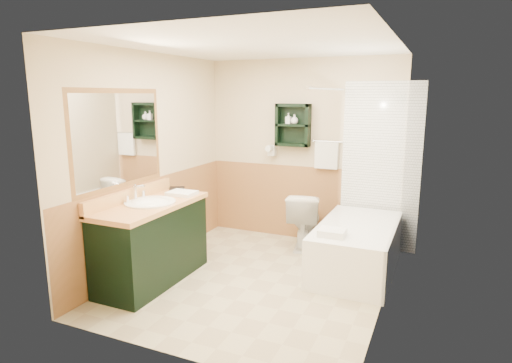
% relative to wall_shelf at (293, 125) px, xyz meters
% --- Properties ---
extents(floor, '(3.00, 3.00, 0.00)m').
position_rel_wall_shelf_xyz_m(floor, '(0.10, -1.41, -1.55)').
color(floor, '#C4B78F').
rests_on(floor, ground).
extents(back_wall, '(2.60, 0.04, 2.40)m').
position_rel_wall_shelf_xyz_m(back_wall, '(0.10, 0.11, -0.35)').
color(back_wall, beige).
rests_on(back_wall, ground).
extents(left_wall, '(0.04, 3.00, 2.40)m').
position_rel_wall_shelf_xyz_m(left_wall, '(-1.22, -1.41, -0.35)').
color(left_wall, beige).
rests_on(left_wall, ground).
extents(right_wall, '(0.04, 3.00, 2.40)m').
position_rel_wall_shelf_xyz_m(right_wall, '(1.42, -1.41, -0.35)').
color(right_wall, beige).
rests_on(right_wall, ground).
extents(ceiling, '(2.60, 3.00, 0.04)m').
position_rel_wall_shelf_xyz_m(ceiling, '(0.10, -1.41, 0.87)').
color(ceiling, white).
rests_on(ceiling, back_wall).
extents(wainscot_left, '(2.98, 2.98, 1.00)m').
position_rel_wall_shelf_xyz_m(wainscot_left, '(-1.19, -1.41, -1.05)').
color(wainscot_left, '#B27248').
rests_on(wainscot_left, left_wall).
extents(wainscot_back, '(2.58, 2.58, 1.00)m').
position_rel_wall_shelf_xyz_m(wainscot_back, '(0.10, 0.08, -1.05)').
color(wainscot_back, '#B27248').
rests_on(wainscot_back, back_wall).
extents(mirror_frame, '(1.30, 1.30, 1.00)m').
position_rel_wall_shelf_xyz_m(mirror_frame, '(-1.17, -1.96, -0.05)').
color(mirror_frame, brown).
rests_on(mirror_frame, left_wall).
extents(mirror_glass, '(1.20, 1.20, 0.90)m').
position_rel_wall_shelf_xyz_m(mirror_glass, '(-1.17, -1.96, -0.05)').
color(mirror_glass, white).
rests_on(mirror_glass, left_wall).
extents(tile_right, '(1.50, 1.50, 2.10)m').
position_rel_wall_shelf_xyz_m(tile_right, '(1.38, -0.66, -0.50)').
color(tile_right, white).
rests_on(tile_right, right_wall).
extents(tile_back, '(0.95, 0.95, 2.10)m').
position_rel_wall_shelf_xyz_m(tile_back, '(1.13, 0.07, -0.50)').
color(tile_back, white).
rests_on(tile_back, back_wall).
extents(tile_accent, '(1.50, 1.50, 0.10)m').
position_rel_wall_shelf_xyz_m(tile_accent, '(1.37, -0.66, 0.35)').
color(tile_accent, '#144736').
rests_on(tile_accent, right_wall).
extents(wall_shelf, '(0.45, 0.15, 0.55)m').
position_rel_wall_shelf_xyz_m(wall_shelf, '(0.00, 0.00, 0.00)').
color(wall_shelf, black).
rests_on(wall_shelf, back_wall).
extents(hair_dryer, '(0.10, 0.24, 0.18)m').
position_rel_wall_shelf_xyz_m(hair_dryer, '(-0.30, 0.02, -0.35)').
color(hair_dryer, silver).
rests_on(hair_dryer, back_wall).
extents(towel_bar, '(0.40, 0.06, 0.40)m').
position_rel_wall_shelf_xyz_m(towel_bar, '(0.45, 0.04, -0.20)').
color(towel_bar, white).
rests_on(towel_bar, back_wall).
extents(curtain_rod, '(0.03, 1.60, 0.03)m').
position_rel_wall_shelf_xyz_m(curtain_rod, '(0.63, -0.66, 0.45)').
color(curtain_rod, silver).
rests_on(curtain_rod, back_wall).
extents(shower_curtain, '(1.05, 1.05, 1.70)m').
position_rel_wall_shelf_xyz_m(shower_curtain, '(0.63, -0.48, -0.40)').
color(shower_curtain, beige).
rests_on(shower_curtain, curtain_rod).
extents(vanity, '(0.59, 1.33, 0.85)m').
position_rel_wall_shelf_xyz_m(vanity, '(-0.89, -1.86, -1.13)').
color(vanity, black).
rests_on(vanity, ground).
extents(bathtub, '(0.81, 1.50, 0.54)m').
position_rel_wall_shelf_xyz_m(bathtub, '(1.03, -0.73, -1.28)').
color(bathtub, white).
rests_on(bathtub, ground).
extents(toilet, '(0.53, 0.79, 0.71)m').
position_rel_wall_shelf_xyz_m(toilet, '(0.25, -0.22, -1.19)').
color(toilet, white).
rests_on(toilet, ground).
extents(counter_towel, '(0.30, 0.23, 0.04)m').
position_rel_wall_shelf_xyz_m(counter_towel, '(-0.80, -1.42, -0.68)').
color(counter_towel, white).
rests_on(counter_towel, vanity).
extents(vanity_book, '(0.16, 0.11, 0.24)m').
position_rel_wall_shelf_xyz_m(vanity_book, '(-1.06, -1.29, -0.59)').
color(vanity_book, black).
rests_on(vanity_book, vanity).
extents(tub_towel, '(0.26, 0.22, 0.07)m').
position_rel_wall_shelf_xyz_m(tub_towel, '(0.86, -1.24, -0.98)').
color(tub_towel, white).
rests_on(tub_towel, bathtub).
extents(soap_bottle_a, '(0.07, 0.14, 0.06)m').
position_rel_wall_shelf_xyz_m(soap_bottle_a, '(-0.06, -0.01, 0.05)').
color(soap_bottle_a, white).
rests_on(soap_bottle_a, wall_shelf).
extents(soap_bottle_b, '(0.11, 0.13, 0.10)m').
position_rel_wall_shelf_xyz_m(soap_bottle_b, '(0.02, -0.01, 0.06)').
color(soap_bottle_b, white).
rests_on(soap_bottle_b, wall_shelf).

